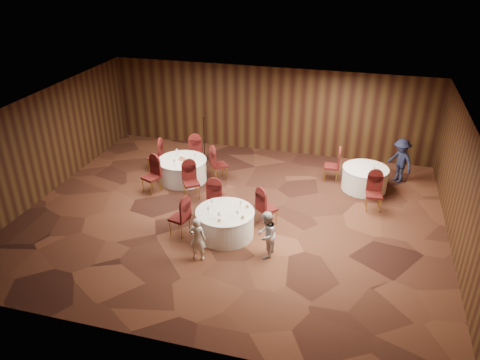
% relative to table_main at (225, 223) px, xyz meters
% --- Properties ---
extents(ground, '(12.00, 12.00, 0.00)m').
position_rel_table_main_xyz_m(ground, '(-0.11, 1.00, -0.38)').
color(ground, black).
rests_on(ground, ground).
extents(room_shell, '(12.00, 12.00, 12.00)m').
position_rel_table_main_xyz_m(room_shell, '(-0.11, 1.00, 1.59)').
color(room_shell, silver).
rests_on(room_shell, ground).
extents(table_main, '(1.59, 1.59, 0.74)m').
position_rel_table_main_xyz_m(table_main, '(0.00, 0.00, 0.00)').
color(table_main, silver).
rests_on(table_main, ground).
extents(table_left, '(1.62, 1.62, 0.74)m').
position_rel_table_main_xyz_m(table_left, '(-2.33, 2.79, 0.00)').
color(table_left, silver).
rests_on(table_left, ground).
extents(table_right, '(1.45, 1.45, 0.74)m').
position_rel_table_main_xyz_m(table_right, '(3.56, 3.73, 0.00)').
color(table_right, silver).
rests_on(table_right, ground).
extents(chairs_main, '(2.86, 1.99, 1.00)m').
position_rel_table_main_xyz_m(chairs_main, '(-0.29, 0.57, 0.12)').
color(chairs_main, '#380B0C').
rests_on(chairs_main, ground).
extents(chairs_left, '(2.99, 3.09, 1.00)m').
position_rel_table_main_xyz_m(chairs_left, '(-2.33, 2.82, 0.12)').
color(chairs_left, '#380B0C').
rests_on(chairs_left, ground).
extents(chairs_right, '(1.95, 2.19, 1.00)m').
position_rel_table_main_xyz_m(chairs_right, '(3.16, 3.28, 0.12)').
color(chairs_right, '#380B0C').
rests_on(chairs_right, ground).
extents(tabletop_main, '(1.09, 1.02, 0.22)m').
position_rel_table_main_xyz_m(tabletop_main, '(0.15, -0.10, 0.47)').
color(tabletop_main, silver).
rests_on(tabletop_main, table_main).
extents(tabletop_left, '(0.78, 0.83, 0.22)m').
position_rel_table_main_xyz_m(tabletop_left, '(-2.32, 2.79, 0.45)').
color(tabletop_left, silver).
rests_on(tabletop_left, table_left).
extents(tabletop_right, '(0.08, 0.08, 0.22)m').
position_rel_table_main_xyz_m(tabletop_right, '(3.79, 3.46, 0.52)').
color(tabletop_right, silver).
rests_on(tabletop_right, table_right).
extents(mic_stand, '(0.24, 0.24, 1.61)m').
position_rel_table_main_xyz_m(mic_stand, '(-2.18, 4.58, 0.09)').
color(mic_stand, black).
rests_on(mic_stand, ground).
extents(woman_a, '(0.44, 0.30, 1.19)m').
position_rel_table_main_xyz_m(woman_a, '(-0.35, -1.21, 0.22)').
color(woman_a, silver).
rests_on(woman_a, ground).
extents(woman_b, '(0.53, 0.65, 1.27)m').
position_rel_table_main_xyz_m(woman_b, '(1.27, -0.65, 0.26)').
color(woman_b, silver).
rests_on(woman_b, ground).
extents(man_c, '(1.07, 1.09, 1.50)m').
position_rel_table_main_xyz_m(man_c, '(4.63, 4.59, 0.37)').
color(man_c, '#161A32').
rests_on(man_c, ground).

